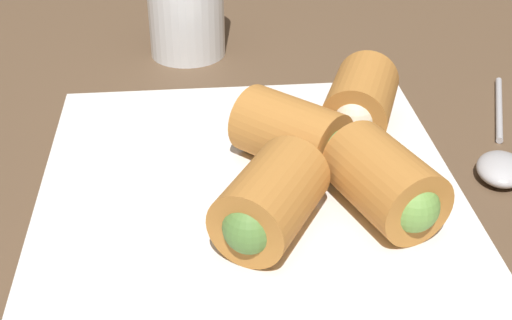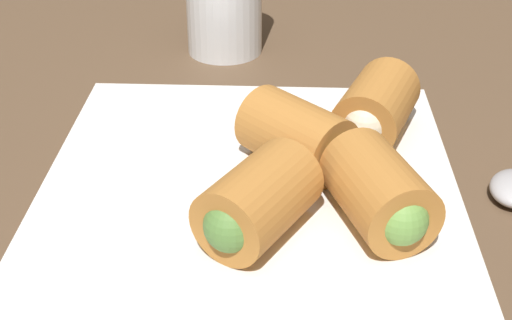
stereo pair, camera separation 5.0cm
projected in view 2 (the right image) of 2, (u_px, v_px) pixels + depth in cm
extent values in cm
cube|color=brown|center=(252.00, 191.00, 47.42)|extent=(180.00, 140.00, 2.00)
cube|color=white|center=(256.00, 196.00, 44.11)|extent=(26.14, 24.49, 1.20)
cube|color=white|center=(256.00, 186.00, 43.71)|extent=(27.19, 25.47, 0.30)
cylinder|color=#B77533|center=(296.00, 135.00, 44.32)|extent=(7.78, 7.82, 4.42)
sphere|color=#56843D|center=(328.00, 151.00, 42.69)|extent=(2.88, 2.88, 2.88)
cylinder|color=#B77533|center=(259.00, 200.00, 38.38)|extent=(7.94, 7.17, 4.42)
sphere|color=#56843D|center=(231.00, 225.00, 36.51)|extent=(2.88, 2.88, 2.88)
cylinder|color=#B77533|center=(376.00, 106.00, 47.60)|extent=(7.77, 6.53, 4.42)
sphere|color=beige|center=(365.00, 124.00, 45.55)|extent=(2.88, 2.88, 2.88)
cylinder|color=#B77533|center=(379.00, 191.00, 39.13)|extent=(7.73, 6.43, 4.42)
sphere|color=#6B9E47|center=(401.00, 219.00, 36.99)|extent=(2.88, 2.88, 2.88)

